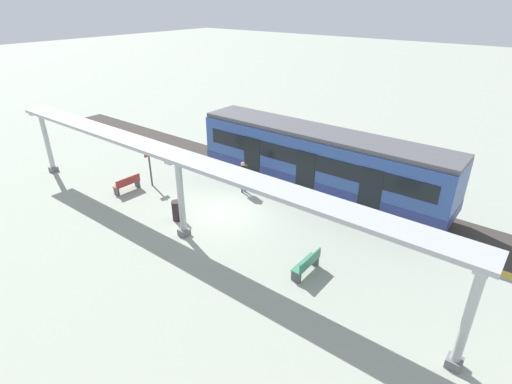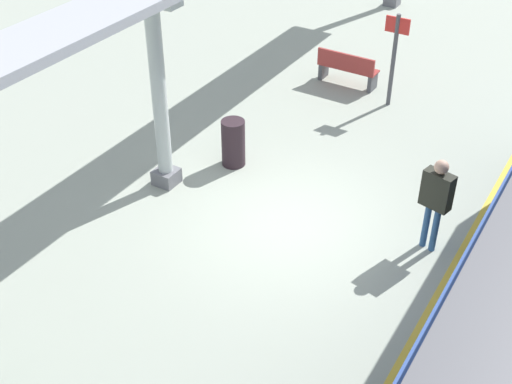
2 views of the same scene
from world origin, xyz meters
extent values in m
plane|color=#98A091|center=(0.00, 0.00, 0.00)|extent=(176.00, 176.00, 0.00)
cube|color=gold|center=(-3.00, 0.00, 0.00)|extent=(0.48, 30.38, 0.01)
cube|color=#38332D|center=(-4.84, 0.00, 0.00)|extent=(3.20, 42.38, 0.01)
cube|color=#304E97|center=(-4.84, 2.48, 1.94)|extent=(2.60, 14.11, 2.60)
cube|color=navy|center=(-4.84, 2.48, 0.92)|extent=(2.63, 14.13, 0.55)
cube|color=#515156|center=(-4.84, 2.48, 3.36)|extent=(2.39, 14.11, 0.24)
cube|color=black|center=(-3.53, 2.48, 2.25)|extent=(0.03, 12.98, 0.84)
cube|color=black|center=(-3.52, -1.05, 1.69)|extent=(0.04, 1.10, 2.00)
cube|color=black|center=(-3.52, 2.48, 1.69)|extent=(0.04, 1.10, 2.00)
cube|color=black|center=(-3.52, 6.01, 1.69)|extent=(0.04, 1.10, 2.00)
cube|color=black|center=(-4.84, 7.00, 0.32)|extent=(2.21, 0.90, 0.64)
cube|color=black|center=(-4.84, -2.03, 0.32)|extent=(2.21, 0.90, 0.64)
cube|color=slate|center=(2.79, -11.64, 0.15)|extent=(0.44, 0.44, 0.30)
cylinder|color=#AEB6B4|center=(2.79, -11.64, 1.96)|extent=(0.28, 0.28, 3.32)
cube|color=#AEB6B4|center=(2.79, -11.64, 3.68)|extent=(1.10, 0.36, 0.12)
cube|color=slate|center=(2.79, 0.09, 0.15)|extent=(0.44, 0.44, 0.30)
cylinder|color=#AEB6B4|center=(2.79, 0.09, 1.96)|extent=(0.28, 0.28, 3.32)
cube|color=#AEB6B4|center=(2.79, 0.09, 3.68)|extent=(1.10, 0.36, 0.12)
cube|color=slate|center=(2.79, 11.61, 0.15)|extent=(0.44, 0.44, 0.30)
cylinder|color=#AEB6B4|center=(2.79, 11.61, 1.96)|extent=(0.28, 0.28, 3.32)
cube|color=#AEB6B4|center=(2.79, 11.61, 3.68)|extent=(1.10, 0.36, 0.12)
cube|color=#A8AAB2|center=(2.79, -0.02, 3.82)|extent=(1.20, 24.05, 0.16)
cube|color=#9B312D|center=(1.63, -5.77, 0.44)|extent=(1.51, 0.46, 0.04)
cube|color=#9B312D|center=(1.63, -5.58, 0.66)|extent=(1.50, 0.08, 0.40)
cube|color=#4C4C51|center=(2.30, -5.78, 0.21)|extent=(0.11, 0.40, 0.42)
cube|color=#4C4C51|center=(0.96, -5.76, 0.21)|extent=(0.11, 0.40, 0.42)
cube|color=#397F61|center=(1.72, 5.85, 0.44)|extent=(1.50, 0.46, 0.04)
cube|color=#397F61|center=(1.72, 6.04, 0.66)|extent=(1.50, 0.08, 0.40)
cube|color=#4C4C51|center=(2.39, 5.86, 0.21)|extent=(0.10, 0.40, 0.42)
cube|color=#4C4C51|center=(1.05, 5.84, 0.21)|extent=(0.10, 0.40, 0.42)
cylinder|color=#2C1F25|center=(2.04, -1.17, 0.50)|extent=(0.48, 0.48, 0.99)
cylinder|color=#4C4C51|center=(0.33, -5.26, 1.10)|extent=(0.10, 0.10, 2.20)
cube|color=red|center=(0.33, -5.26, 1.95)|extent=(0.56, 0.04, 0.36)
cylinder|color=#294F80|center=(-2.18, -0.66, 0.44)|extent=(0.11, 0.11, 0.87)
cylinder|color=#294F80|center=(-2.35, -0.62, 0.44)|extent=(0.11, 0.11, 0.87)
cube|color=#26271F|center=(-2.26, -0.64, 1.20)|extent=(0.55, 0.34, 0.66)
sphere|color=tan|center=(-2.26, -0.64, 1.65)|extent=(0.24, 0.24, 0.24)
camera|label=1|loc=(12.83, 12.16, 9.78)|focal=28.03mm
camera|label=2|loc=(-4.44, 8.70, 7.54)|focal=47.91mm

